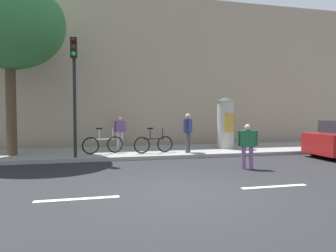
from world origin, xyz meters
TOP-DOWN VIEW (x-y plane):
  - ground_plane at (0.00, 0.00)m, footprint 80.00×80.00m
  - sidewalk_curb at (0.00, 7.00)m, footprint 36.00×4.00m
  - lane_markings at (-0.00, 0.00)m, footprint 25.80×0.16m
  - building_backdrop at (0.00, 12.00)m, footprint 36.00×5.00m
  - traffic_light at (-2.79, 5.24)m, footprint 0.24×0.45m
  - poster_column at (4.13, 6.86)m, footprint 0.90×0.90m
  - street_tree at (-5.34, 6.60)m, footprint 4.33×4.33m
  - pedestrian_tallest at (2.90, 2.35)m, footprint 0.65×0.36m
  - pedestrian_in_light_jacket at (-0.86, 8.39)m, footprint 0.58×0.43m
  - pedestrian_with_bag at (1.87, 5.72)m, footprint 0.47×0.53m
  - bicycle_leaning at (0.39, 5.91)m, footprint 1.75×0.36m
  - bicycle_upright at (-1.72, 6.21)m, footprint 1.73×0.50m

SIDE VIEW (x-z plane):
  - ground_plane at x=0.00m, z-range 0.00..0.00m
  - lane_markings at x=0.00m, z-range 0.00..0.01m
  - sidewalk_curb at x=0.00m, z-range 0.00..0.15m
  - bicycle_leaning at x=0.39m, z-range -0.01..1.08m
  - bicycle_upright at x=-1.72m, z-range -0.01..1.08m
  - pedestrian_tallest at x=2.90m, z-range 0.13..1.62m
  - pedestrian_in_light_jacket at x=-0.86m, z-range 0.29..1.82m
  - pedestrian_with_bag at x=1.87m, z-range 0.30..1.99m
  - poster_column at x=4.13m, z-range 0.17..2.65m
  - traffic_light at x=-2.79m, z-range 0.92..5.46m
  - building_backdrop at x=0.00m, z-range 0.00..8.25m
  - street_tree at x=-5.34m, z-range 1.87..9.04m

